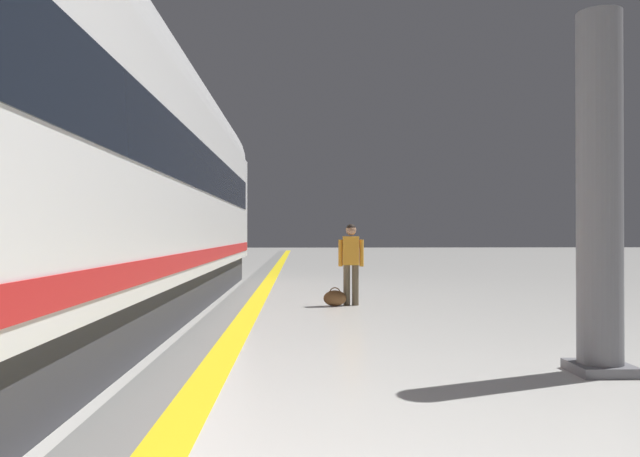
{
  "coord_description": "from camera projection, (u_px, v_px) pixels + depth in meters",
  "views": [
    {
      "loc": [
        0.35,
        0.43,
        1.39
      ],
      "look_at": [
        0.55,
        6.49,
        1.44
      ],
      "focal_mm": 34.47,
      "sensor_mm": 36.0,
      "label": 1
    }
  ],
  "objects": [
    {
      "name": "duffel_bag_near",
      "position": [
        335.0,
        298.0,
        11.74
      ],
      "size": [
        0.44,
        0.26,
        0.36
      ],
      "color": "brown",
      "rests_on": "ground"
    },
    {
      "name": "safety_line_strip",
      "position": [
        243.0,
        323.0,
        9.52
      ],
      "size": [
        0.36,
        80.0,
        0.01
      ],
      "primitive_type": "cube",
      "color": "yellow",
      "rests_on": "ground"
    },
    {
      "name": "platform_pillar",
      "position": [
        600.0,
        200.0,
        6.11
      ],
      "size": [
        0.56,
        0.56,
        3.6
      ],
      "color": "slate",
      "rests_on": "ground"
    },
    {
      "name": "passenger_near",
      "position": [
        351.0,
        258.0,
        11.88
      ],
      "size": [
        0.49,
        0.22,
        1.57
      ],
      "color": "brown",
      "rests_on": "ground"
    },
    {
      "name": "tactile_edge_band",
      "position": [
        219.0,
        323.0,
        9.51
      ],
      "size": [
        0.7,
        80.0,
        0.01
      ],
      "primitive_type": "cube",
      "color": "slate",
      "rests_on": "ground"
    }
  ]
}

